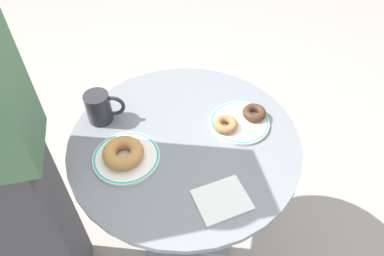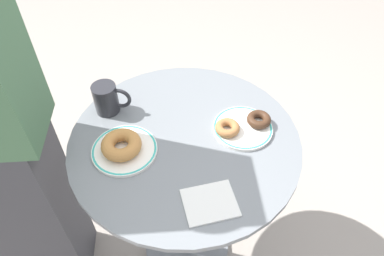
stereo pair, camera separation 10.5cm
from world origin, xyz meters
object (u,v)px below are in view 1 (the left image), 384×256
(donut_old_fashioned, at_px, (123,153))
(donut_chocolate, at_px, (254,113))
(cafe_table, at_px, (186,184))
(plate_right, at_px, (240,122))
(donut_cinnamon, at_px, (226,124))
(plate_left, at_px, (126,157))
(coffee_mug, at_px, (100,107))
(paper_napkin, at_px, (222,200))

(donut_old_fashioned, height_order, donut_chocolate, donut_old_fashioned)
(donut_old_fashioned, bearing_deg, cafe_table, -11.25)
(plate_right, distance_m, donut_cinnamon, 0.06)
(plate_right, xyz_separation_m, donut_old_fashioned, (-0.36, 0.08, 0.03))
(plate_left, bearing_deg, coffee_mug, 85.12)
(plate_left, distance_m, paper_napkin, 0.30)
(donut_cinnamon, xyz_separation_m, coffee_mug, (-0.29, 0.26, 0.03))
(plate_left, relative_size, plate_right, 1.04)
(plate_right, xyz_separation_m, coffee_mug, (-0.34, 0.27, 0.04))
(plate_left, xyz_separation_m, plate_right, (0.36, -0.08, -0.00))
(cafe_table, xyz_separation_m, donut_chocolate, (0.23, -0.05, 0.26))
(paper_napkin, bearing_deg, donut_old_fashioned, 118.02)
(donut_old_fashioned, xyz_separation_m, donut_cinnamon, (0.31, -0.08, -0.01))
(donut_chocolate, height_order, coffee_mug, coffee_mug)
(plate_right, relative_size, donut_chocolate, 2.46)
(cafe_table, distance_m, plate_right, 0.31)
(donut_cinnamon, bearing_deg, cafe_table, 162.59)
(plate_right, bearing_deg, donut_chocolate, -6.96)
(donut_chocolate, distance_m, paper_napkin, 0.33)
(plate_left, height_order, coffee_mug, coffee_mug)
(cafe_table, xyz_separation_m, coffee_mug, (-0.16, 0.22, 0.29))
(plate_left, bearing_deg, donut_chocolate, -12.33)
(cafe_table, height_order, plate_right, plate_right)
(plate_left, bearing_deg, plate_right, -13.11)
(cafe_table, xyz_separation_m, donut_cinnamon, (0.13, -0.04, 0.26))
(donut_cinnamon, bearing_deg, coffee_mug, 137.60)
(cafe_table, relative_size, plate_left, 3.90)
(donut_cinnamon, distance_m, paper_napkin, 0.26)
(cafe_table, distance_m, donut_chocolate, 0.35)
(cafe_table, bearing_deg, coffee_mug, 125.97)
(plate_right, bearing_deg, donut_cinnamon, 171.93)
(plate_right, relative_size, coffee_mug, 1.66)
(cafe_table, bearing_deg, donut_old_fashioned, 168.75)
(cafe_table, xyz_separation_m, donut_old_fashioned, (-0.19, 0.04, 0.27))
(donut_chocolate, relative_size, donut_cinnamon, 1.00)
(cafe_table, distance_m, donut_cinnamon, 0.29)
(paper_napkin, height_order, coffee_mug, coffee_mug)
(cafe_table, bearing_deg, plate_left, 168.54)
(donut_old_fashioned, bearing_deg, donut_cinnamon, -13.79)
(coffee_mug, bearing_deg, plate_right, -38.46)
(plate_right, distance_m, donut_chocolate, 0.06)
(cafe_table, height_order, donut_chocolate, donut_chocolate)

